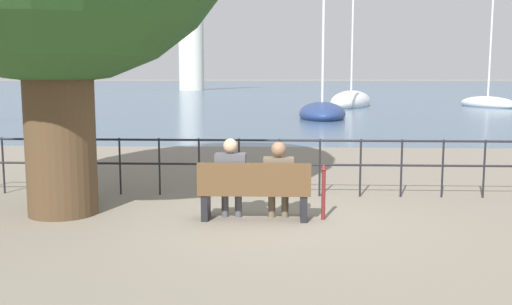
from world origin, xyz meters
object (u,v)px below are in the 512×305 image
sailboat_3 (351,102)px  closed_umbrella (324,188)px  sailboat_0 (322,112)px  sailboat_1 (488,103)px  park_bench (254,193)px  harbor_lighthouse (191,4)px  seated_person_left (231,175)px  seated_person_right (278,176)px

sailboat_3 → closed_umbrella: bearing=-76.1°
sailboat_3 → sailboat_0: bearing=-82.5°
sailboat_1 → sailboat_3: (-9.90, -0.23, 0.10)m
sailboat_0 → sailboat_3: 12.20m
park_bench → closed_umbrella: 1.05m
park_bench → sailboat_0: size_ratio=0.14×
harbor_lighthouse → seated_person_left: bearing=-80.6°
sailboat_3 → park_bench: bearing=-77.9°
seated_person_right → sailboat_1: sailboat_1 is taller
seated_person_left → sailboat_3: size_ratio=0.12×
park_bench → seated_person_left: 0.45m
seated_person_left → closed_umbrella: 1.42m
seated_person_left → closed_umbrella: (1.41, 0.02, -0.20)m
sailboat_3 → harbor_lighthouse: harbor_lighthouse is taller
park_bench → closed_umbrella: park_bench is taller
seated_person_right → closed_umbrella: size_ratio=1.37×
seated_person_left → harbor_lighthouse: (-14.07, 85.08, 13.22)m
seated_person_right → sailboat_3: size_ratio=0.12×
seated_person_right → sailboat_3: (5.08, 33.51, -0.30)m
closed_umbrella → sailboat_0: 21.69m
seated_person_right → sailboat_0: 21.77m
park_bench → sailboat_1: size_ratio=0.19×
seated_person_left → harbor_lighthouse: 87.24m
closed_umbrella → harbor_lighthouse: 87.49m
park_bench → sailboat_0: (2.53, 21.74, -0.11)m
closed_umbrella → sailboat_1: 36.63m
seated_person_left → sailboat_0: bearing=82.4°
sailboat_1 → sailboat_0: bearing=-153.9°
seated_person_left → closed_umbrella: bearing=0.8°
seated_person_right → harbor_lighthouse: 87.36m
sailboat_1 → harbor_lighthouse: bearing=102.9°
closed_umbrella → sailboat_0: bearing=86.1°
closed_umbrella → seated_person_left: bearing=-179.2°
harbor_lighthouse → sailboat_0: bearing=-75.0°
closed_umbrella → sailboat_1: bearing=67.0°
sailboat_1 → harbor_lighthouse: size_ratio=0.30×
sailboat_0 → harbor_lighthouse: (-16.96, 63.41, 13.58)m
closed_umbrella → harbor_lighthouse: harbor_lighthouse is taller
seated_person_left → sailboat_3: (5.81, 33.51, -0.32)m
seated_person_right → harbor_lighthouse: harbor_lighthouse is taller
seated_person_right → harbor_lighthouse: (-14.80, 85.07, 13.24)m
park_bench → sailboat_3: 34.02m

